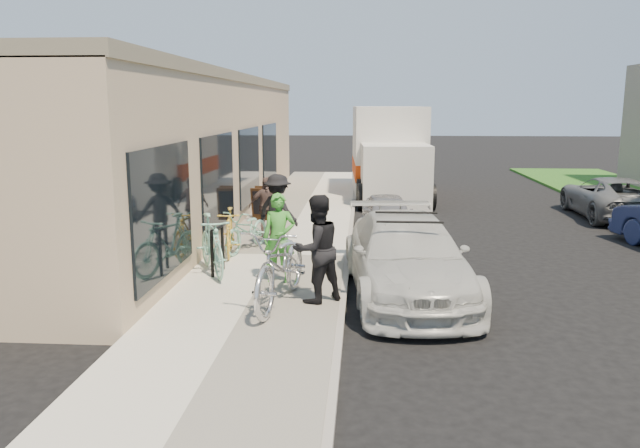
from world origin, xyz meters
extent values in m
plane|color=black|center=(0.00, 0.00, 0.00)|extent=(120.00, 120.00, 0.00)
cube|color=beige|center=(-2.00, 3.00, 0.07)|extent=(3.00, 34.00, 0.15)
cube|color=gray|center=(-0.45, 3.00, 0.07)|extent=(0.12, 34.00, 0.13)
cube|color=tan|center=(-5.25, 8.00, 2.00)|extent=(3.50, 20.00, 4.00)
cube|color=#7A715C|center=(-5.25, 8.00, 4.10)|extent=(3.60, 20.00, 0.25)
cube|color=black|center=(-3.48, 0.00, 1.60)|extent=(0.06, 3.00, 2.20)
cube|color=black|center=(-3.48, 4.00, 1.60)|extent=(0.06, 3.00, 2.20)
cube|color=black|center=(-3.48, 8.00, 1.60)|extent=(0.06, 3.00, 2.20)
cube|color=black|center=(-3.48, 12.00, 1.60)|extent=(0.06, 3.00, 2.20)
cylinder|color=black|center=(-2.95, 1.10, 0.59)|extent=(0.06, 0.06, 0.88)
cylinder|color=black|center=(-2.88, 1.68, 0.59)|extent=(0.06, 0.06, 0.88)
cylinder|color=black|center=(-2.92, 1.39, 1.03)|extent=(0.13, 0.59, 0.06)
cube|color=#321C0E|center=(-2.97, 6.93, 0.62)|extent=(0.58, 0.27, 0.93)
cube|color=#321C0E|center=(-2.95, 7.27, 0.62)|extent=(0.58, 0.27, 0.93)
cube|color=black|center=(-2.97, 6.89, 0.67)|extent=(0.46, 0.19, 0.67)
imported|color=beige|center=(0.66, 0.67, 0.71)|extent=(2.42, 5.02, 1.41)
cylinder|color=black|center=(0.66, 0.14, 1.43)|extent=(1.12, 0.04, 0.04)
cylinder|color=black|center=(0.66, 1.08, 1.43)|extent=(1.12, 0.04, 0.04)
imported|color=gray|center=(0.53, 6.19, 0.52)|extent=(1.47, 3.16, 1.05)
cube|color=silver|center=(0.92, 10.42, 1.04)|extent=(2.29, 2.29, 2.09)
cube|color=black|center=(0.92, 10.42, 1.48)|extent=(2.04, 0.15, 0.99)
cube|color=silver|center=(0.77, 13.72, 1.70)|extent=(2.73, 4.72, 3.19)
cube|color=#C5380B|center=(0.77, 13.72, 0.99)|extent=(2.75, 4.75, 0.60)
cylinder|color=black|center=(-0.16, 9.83, 0.44)|extent=(0.31, 0.89, 0.88)
cylinder|color=black|center=(2.04, 9.92, 0.44)|extent=(0.31, 0.89, 0.88)
cylinder|color=black|center=(-0.21, 11.03, 0.44)|extent=(0.31, 0.89, 0.88)
cylinder|color=black|center=(1.99, 11.13, 0.44)|extent=(0.31, 0.89, 0.88)
cylinder|color=black|center=(-0.39, 15.21, 0.44)|extent=(0.31, 0.89, 0.88)
cylinder|color=black|center=(1.80, 15.30, 0.44)|extent=(0.31, 0.89, 0.88)
imported|color=slate|center=(7.34, 9.07, 0.62)|extent=(2.16, 4.50, 1.24)
imported|color=silver|center=(-1.43, -0.43, 0.81)|extent=(1.25, 2.63, 1.32)
imported|color=green|center=(-1.65, 0.91, 0.97)|extent=(0.61, 0.41, 1.64)
imported|color=black|center=(-0.88, -0.23, 1.04)|extent=(1.10, 1.07, 1.79)
imported|color=#8BD0B7|center=(-3.02, 1.37, 0.72)|extent=(1.30, 1.93, 1.14)
imported|color=#8BD0B7|center=(-2.70, 3.32, 0.62)|extent=(1.17, 1.89, 0.94)
imported|color=gold|center=(-3.01, 2.94, 0.65)|extent=(0.72, 1.71, 0.99)
imported|color=black|center=(-2.07, 3.77, 0.99)|extent=(1.25, 1.11, 1.68)
imported|color=brown|center=(-2.52, 4.96, 0.89)|extent=(0.93, 0.56, 1.47)
camera|label=1|loc=(-0.13, -10.15, 3.36)|focal=35.00mm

